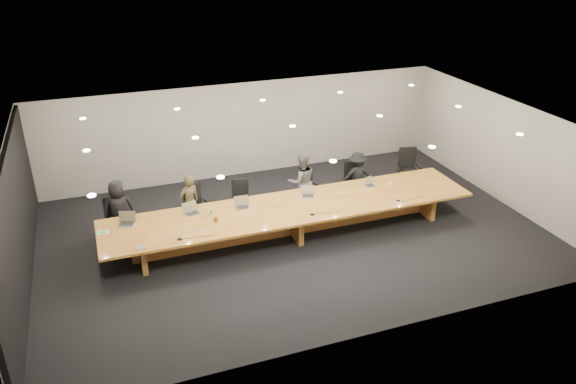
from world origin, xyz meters
name	(u,v)px	position (x,y,z in m)	size (l,w,h in m)	color
ground	(292,234)	(0.00, 0.00, 0.00)	(12.00, 12.00, 0.00)	black
back_wall	(245,129)	(0.00, 4.00, 1.40)	(12.00, 0.02, 2.80)	beige
left_wall_panel	(17,225)	(-5.94, 0.00, 1.37)	(0.08, 7.84, 2.74)	black
conference_table	(292,215)	(0.00, 0.00, 0.52)	(9.00, 1.80, 0.75)	#905A1F
chair_far_left	(115,219)	(-4.04, 1.23, 0.53)	(0.54, 0.54, 1.05)	black
chair_left	(197,206)	(-2.07, 1.15, 0.56)	(0.57, 0.57, 1.13)	black
chair_mid_left	(241,200)	(-0.93, 1.26, 0.51)	(0.52, 0.52, 1.02)	black
chair_mid_right	(310,189)	(0.96, 1.24, 0.51)	(0.52, 0.52, 1.02)	black
chair_right	(353,182)	(2.22, 1.23, 0.53)	(0.54, 0.54, 1.07)	black
chair_far_right	(409,169)	(4.03, 1.32, 0.60)	(0.61, 0.61, 1.20)	black
person_a	(119,210)	(-3.92, 1.25, 0.75)	(0.73, 0.48, 1.49)	black
person_b	(189,202)	(-2.26, 1.14, 0.72)	(0.52, 0.34, 1.43)	#3E3722
person_c	(302,182)	(0.72, 1.22, 0.78)	(0.75, 0.59, 1.55)	#4F4E50
person_d	(357,176)	(2.33, 1.21, 0.69)	(0.89, 0.51, 1.38)	black
laptop_a	(126,219)	(-3.83, 0.41, 0.90)	(0.37, 0.27, 0.29)	tan
laptop_b	(192,209)	(-2.33, 0.43, 0.89)	(0.36, 0.26, 0.28)	tan
laptop_c	(242,203)	(-1.14, 0.33, 0.89)	(0.35, 0.25, 0.27)	tan
laptop_d	(308,192)	(0.55, 0.37, 0.88)	(0.33, 0.24, 0.26)	beige
laptop_e	(371,182)	(2.31, 0.39, 0.86)	(0.29, 0.21, 0.23)	beige
water_bottle	(211,212)	(-1.93, 0.22, 0.85)	(0.06, 0.06, 0.19)	silver
amber_mug	(216,219)	(-1.90, -0.11, 0.81)	(0.09, 0.09, 0.11)	brown
paper_cup_near	(343,194)	(1.38, 0.11, 0.80)	(0.09, 0.09, 0.10)	silver
paper_cup_far	(391,184)	(2.82, 0.27, 0.79)	(0.07, 0.07, 0.08)	white
notepad	(103,232)	(-4.35, 0.24, 0.76)	(0.25, 0.20, 0.01)	silver
lime_gadget	(103,232)	(-4.35, 0.22, 0.78)	(0.15, 0.08, 0.02)	#4DC835
av_box	(141,248)	(-3.65, -0.72, 0.76)	(0.20, 0.15, 0.03)	#B9B9BF
mic_left	(180,239)	(-2.81, -0.63, 0.77)	(0.14, 0.14, 0.03)	black
mic_center	(312,214)	(0.29, -0.55, 0.77)	(0.12, 0.12, 0.03)	black
mic_right	(398,200)	(2.55, -0.60, 0.76)	(0.10, 0.10, 0.03)	black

